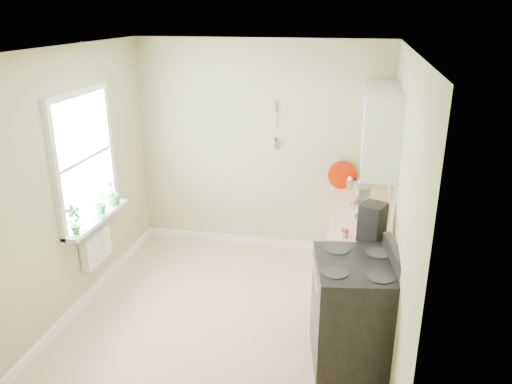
% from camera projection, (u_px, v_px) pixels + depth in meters
% --- Properties ---
extents(floor, '(3.20, 3.60, 0.02)m').
position_uv_depth(floor, '(226.00, 320.00, 5.16)').
color(floor, tan).
rests_on(floor, ground).
extents(ceiling, '(3.20, 3.60, 0.02)m').
position_uv_depth(ceiling, '(220.00, 48.00, 4.21)').
color(ceiling, white).
rests_on(ceiling, wall_back).
extents(wall_back, '(3.20, 0.02, 2.70)m').
position_uv_depth(wall_back, '(261.00, 148.00, 6.35)').
color(wall_back, tan).
rests_on(wall_back, floor).
extents(wall_left, '(0.02, 3.60, 2.70)m').
position_uv_depth(wall_left, '(68.00, 186.00, 4.99)').
color(wall_left, tan).
rests_on(wall_left, floor).
extents(wall_right, '(0.02, 3.60, 2.70)m').
position_uv_depth(wall_right, '(400.00, 211.00, 4.38)').
color(wall_right, tan).
rests_on(wall_right, floor).
extents(base_cabinets, '(0.60, 1.60, 0.87)m').
position_uv_depth(base_cabinets, '(358.00, 250.00, 5.68)').
color(base_cabinets, white).
rests_on(base_cabinets, floor).
extents(countertop, '(0.64, 1.60, 0.04)m').
position_uv_depth(countertop, '(360.00, 213.00, 5.52)').
color(countertop, '#E8BA8E').
rests_on(countertop, base_cabinets).
extents(upper_cabinets, '(0.35, 1.40, 0.80)m').
position_uv_depth(upper_cabinets, '(380.00, 127.00, 5.25)').
color(upper_cabinets, white).
rests_on(upper_cabinets, wall_right).
extents(window, '(0.06, 1.14, 1.44)m').
position_uv_depth(window, '(84.00, 159.00, 5.19)').
color(window, white).
rests_on(window, wall_left).
extents(window_sill, '(0.18, 1.14, 0.04)m').
position_uv_depth(window_sill, '(97.00, 219.00, 5.41)').
color(window_sill, white).
rests_on(window_sill, wall_left).
extents(radiator, '(0.12, 0.50, 0.35)m').
position_uv_depth(radiator, '(96.00, 248.00, 5.48)').
color(radiator, white).
rests_on(radiator, wall_left).
extents(wall_utensils, '(0.02, 0.14, 0.58)m').
position_uv_depth(wall_utensils, '(276.00, 133.00, 6.21)').
color(wall_utensils, '#E8BA8E').
rests_on(wall_utensils, wall_back).
extents(stove, '(0.84, 0.92, 1.13)m').
position_uv_depth(stove, '(354.00, 312.00, 4.40)').
color(stove, black).
rests_on(stove, floor).
extents(stand_mixer, '(0.24, 0.33, 0.36)m').
position_uv_depth(stand_mixer, '(361.00, 200.00, 5.42)').
color(stand_mixer, '#B2B2B7').
rests_on(stand_mixer, countertop).
extents(kettle, '(0.17, 0.10, 0.17)m').
position_uv_depth(kettle, '(350.00, 183.00, 6.17)').
color(kettle, silver).
rests_on(kettle, countertop).
extents(coffee_maker, '(0.29, 0.30, 0.37)m').
position_uv_depth(coffee_maker, '(372.00, 223.00, 4.79)').
color(coffee_maker, black).
rests_on(coffee_maker, countertop).
extents(red_tray, '(0.36, 0.12, 0.36)m').
position_uv_depth(red_tray, '(342.00, 175.00, 6.16)').
color(red_tray, '#9E1800').
rests_on(red_tray, countertop).
extents(jar, '(0.07, 0.07, 0.08)m').
position_uv_depth(jar, '(345.00, 234.00, 4.88)').
color(jar, beige).
rests_on(jar, countertop).
extents(plant_a, '(0.19, 0.20, 0.32)m').
position_uv_depth(plant_a, '(74.00, 220.00, 4.93)').
color(plant_a, '#357A31').
rests_on(plant_a, window_sill).
extents(plant_b, '(0.13, 0.16, 0.27)m').
position_uv_depth(plant_b, '(101.00, 202.00, 5.44)').
color(plant_b, '#357A31').
rests_on(plant_b, window_sill).
extents(plant_c, '(0.19, 0.19, 0.30)m').
position_uv_depth(plant_c, '(113.00, 192.00, 5.69)').
color(plant_c, '#357A31').
rests_on(plant_c, window_sill).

